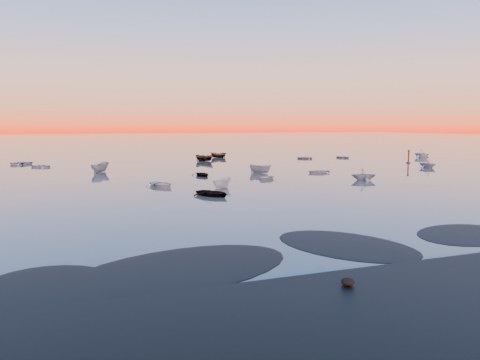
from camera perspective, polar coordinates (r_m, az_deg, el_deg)
name	(u,v)px	position (r m, az deg, el deg)	size (l,w,h in m)	color
ground	(132,154)	(124.76, -12.99, 3.06)	(600.00, 600.00, 0.00)	#655C54
mud_lobes	(367,255)	(28.81, 15.17, -8.85)	(140.00, 6.00, 0.07)	black
moored_fleet	(171,171)	(78.55, -8.43, 1.09)	(124.00, 58.00, 1.20)	silver
boat_near_left	(162,187)	(58.90, -9.53, -0.80)	(4.04, 1.68, 1.01)	silver
boat_near_center	(222,188)	(56.85, -2.20, -0.98)	(3.47, 1.47, 1.20)	silver
boat_near_right	(427,168)	(90.64, 21.89, 1.42)	(3.41, 1.53, 1.19)	slate
channel_marker	(409,157)	(99.65, 19.86, 2.60)	(0.81, 0.81, 2.89)	#49130F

